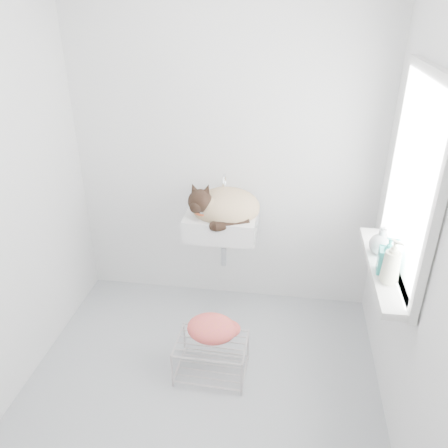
# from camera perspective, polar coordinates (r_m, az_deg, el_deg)

# --- Properties ---
(floor) EXTENTS (2.20, 2.00, 0.02)m
(floor) POSITION_cam_1_polar(r_m,az_deg,el_deg) (3.01, -2.82, -19.48)
(floor) COLOR #A2A6AA
(floor) RESTS_ON ground
(back_wall) EXTENTS (2.20, 0.02, 2.50)m
(back_wall) POSITION_cam_1_polar(r_m,az_deg,el_deg) (3.19, 0.14, 10.10)
(back_wall) COLOR white
(back_wall) RESTS_ON ground
(right_wall) EXTENTS (0.02, 2.00, 2.50)m
(right_wall) POSITION_cam_1_polar(r_m,az_deg,el_deg) (2.32, 24.10, 0.82)
(right_wall) COLOR white
(right_wall) RESTS_ON ground
(window_glass) EXTENTS (0.01, 0.80, 1.00)m
(window_glass) POSITION_cam_1_polar(r_m,az_deg,el_deg) (2.46, 23.15, 4.98)
(window_glass) COLOR white
(window_glass) RESTS_ON right_wall
(window_frame) EXTENTS (0.04, 0.90, 1.10)m
(window_frame) POSITION_cam_1_polar(r_m,az_deg,el_deg) (2.45, 22.81, 5.01)
(window_frame) COLOR white
(window_frame) RESTS_ON right_wall
(windowsill) EXTENTS (0.16, 0.88, 0.04)m
(windowsill) POSITION_cam_1_polar(r_m,az_deg,el_deg) (2.66, 19.57, -5.25)
(windowsill) COLOR white
(windowsill) RESTS_ON right_wall
(sink) EXTENTS (0.49, 0.42, 0.19)m
(sink) POSITION_cam_1_polar(r_m,az_deg,el_deg) (3.10, -0.26, 1.58)
(sink) COLOR white
(sink) RESTS_ON back_wall
(faucet) EXTENTS (0.18, 0.12, 0.18)m
(faucet) POSITION_cam_1_polar(r_m,az_deg,el_deg) (3.20, 0.22, 5.22)
(faucet) COLOR silver
(faucet) RESTS_ON sink
(cat) EXTENTS (0.52, 0.45, 0.30)m
(cat) POSITION_cam_1_polar(r_m,az_deg,el_deg) (3.06, -0.10, 2.11)
(cat) COLOR #CFB580
(cat) RESTS_ON sink
(wire_rack) EXTENTS (0.44, 0.31, 0.26)m
(wire_rack) POSITION_cam_1_polar(r_m,az_deg,el_deg) (2.97, -1.61, -16.26)
(wire_rack) COLOR #BEB8B8
(wire_rack) RESTS_ON floor
(towel) EXTENTS (0.34, 0.25, 0.13)m
(towel) POSITION_cam_1_polar(r_m,az_deg,el_deg) (2.91, -1.56, -13.63)
(towel) COLOR orange
(towel) RESTS_ON wire_rack
(bottle_a) EXTENTS (0.11, 0.11, 0.21)m
(bottle_a) POSITION_cam_1_polar(r_m,az_deg,el_deg) (2.51, 20.03, -6.91)
(bottle_a) COLOR silver
(bottle_a) RESTS_ON windowsill
(bottle_b) EXTENTS (0.11, 0.11, 0.21)m
(bottle_b) POSITION_cam_1_polar(r_m,az_deg,el_deg) (2.59, 19.68, -5.75)
(bottle_b) COLOR teal
(bottle_b) RESTS_ON windowsill
(bottle_c) EXTENTS (0.17, 0.17, 0.16)m
(bottle_c) POSITION_cam_1_polar(r_m,az_deg,el_deg) (2.76, 19.00, -3.44)
(bottle_c) COLOR silver
(bottle_c) RESTS_ON windowsill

